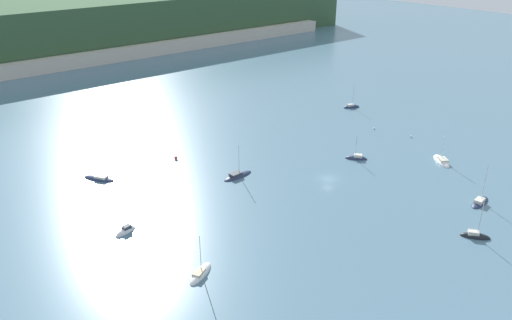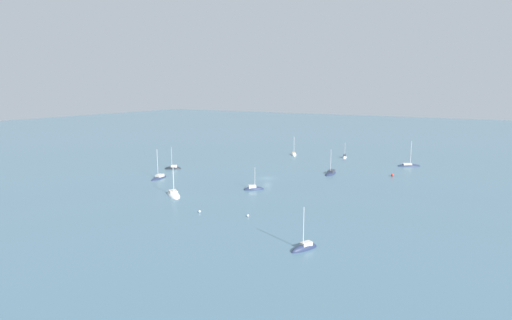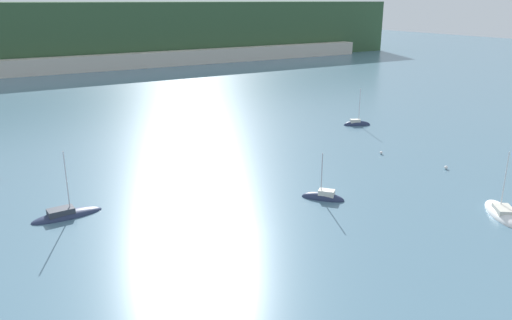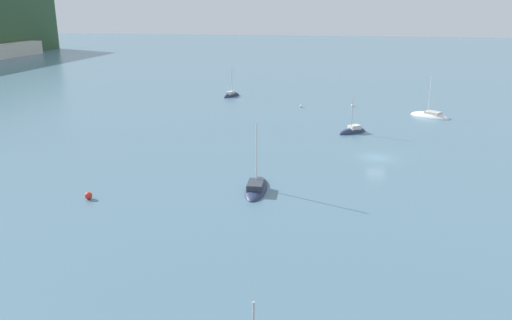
{
  "view_description": "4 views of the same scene",
  "coord_description": "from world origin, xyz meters",
  "px_view_note": "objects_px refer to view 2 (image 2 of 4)",
  "views": [
    {
      "loc": [
        -81.26,
        -71.67,
        53.85
      ],
      "look_at": [
        -11.45,
        13.39,
        3.59
      ],
      "focal_mm": 35.0,
      "sensor_mm": 36.0,
      "label": 1
    },
    {
      "loc": [
        106.6,
        57.48,
        27.79
      ],
      "look_at": [
        -11.91,
        -11.0,
        2.91
      ],
      "focal_mm": 28.0,
      "sensor_mm": 36.0,
      "label": 2
    },
    {
      "loc": [
        -24.6,
        -44.59,
        25.08
      ],
      "look_at": [
        11.43,
        15.96,
        2.38
      ],
      "focal_mm": 35.0,
      "sensor_mm": 36.0,
      "label": 3
    },
    {
      "loc": [
        -70.96,
        5.03,
        21.1
      ],
      "look_at": [
        -9.62,
        16.02,
        1.7
      ],
      "focal_mm": 35.0,
      "sensor_mm": 36.0,
      "label": 4
    }
  ],
  "objects_px": {
    "sailboat_1": "(345,157)",
    "mooring_buoy_0": "(392,175)",
    "sailboat_3": "(294,155)",
    "sailboat_8": "(304,249)",
    "mooring_buoy_1": "(200,211)",
    "sailboat_2": "(254,189)",
    "sailboat_0": "(331,174)",
    "sailboat_5": "(409,166)",
    "mooring_buoy_2": "(248,216)",
    "sailboat_6": "(159,178)",
    "sailboat_7": "(174,195)",
    "sailboat_4": "(173,169)"
  },
  "relations": [
    {
      "from": "sailboat_1",
      "to": "mooring_buoy_0",
      "type": "relative_size",
      "value": 8.44
    },
    {
      "from": "sailboat_3",
      "to": "sailboat_8",
      "type": "height_order",
      "value": "sailboat_3"
    },
    {
      "from": "sailboat_8",
      "to": "mooring_buoy_1",
      "type": "height_order",
      "value": "sailboat_8"
    },
    {
      "from": "sailboat_2",
      "to": "sailboat_1",
      "type": "bearing_deg",
      "value": 43.5
    },
    {
      "from": "sailboat_8",
      "to": "mooring_buoy_1",
      "type": "bearing_deg",
      "value": -78.58
    },
    {
      "from": "mooring_buoy_1",
      "to": "sailboat_1",
      "type": "bearing_deg",
      "value": 176.0
    },
    {
      "from": "sailboat_1",
      "to": "sailboat_2",
      "type": "bearing_deg",
      "value": 161.36
    },
    {
      "from": "sailboat_0",
      "to": "sailboat_1",
      "type": "xyz_separation_m",
      "value": [
        -32.17,
        -5.6,
        -0.0
      ]
    },
    {
      "from": "mooring_buoy_1",
      "to": "sailboat_2",
      "type": "bearing_deg",
      "value": 179.67
    },
    {
      "from": "sailboat_1",
      "to": "sailboat_5",
      "type": "relative_size",
      "value": 0.72
    },
    {
      "from": "mooring_buoy_0",
      "to": "mooring_buoy_2",
      "type": "bearing_deg",
      "value": -18.2
    },
    {
      "from": "sailboat_2",
      "to": "mooring_buoy_0",
      "type": "bearing_deg",
      "value": 9.82
    },
    {
      "from": "sailboat_6",
      "to": "mooring_buoy_0",
      "type": "xyz_separation_m",
      "value": [
        -39.37,
        62.2,
        0.27
      ]
    },
    {
      "from": "sailboat_5",
      "to": "sailboat_7",
      "type": "xyz_separation_m",
      "value": [
        72.51,
        -46.45,
        -0.01
      ]
    },
    {
      "from": "mooring_buoy_1",
      "to": "mooring_buoy_2",
      "type": "distance_m",
      "value": 11.35
    },
    {
      "from": "sailboat_5",
      "to": "sailboat_6",
      "type": "relative_size",
      "value": 0.99
    },
    {
      "from": "sailboat_3",
      "to": "mooring_buoy_0",
      "type": "distance_m",
      "value": 49.46
    },
    {
      "from": "sailboat_1",
      "to": "sailboat_3",
      "type": "height_order",
      "value": "sailboat_3"
    },
    {
      "from": "sailboat_0",
      "to": "sailboat_8",
      "type": "relative_size",
      "value": 1.02
    },
    {
      "from": "sailboat_0",
      "to": "sailboat_3",
      "type": "relative_size",
      "value": 1.02
    },
    {
      "from": "sailboat_7",
      "to": "mooring_buoy_1",
      "type": "relative_size",
      "value": 16.15
    },
    {
      "from": "sailboat_8",
      "to": "mooring_buoy_0",
      "type": "relative_size",
      "value": 10.4
    },
    {
      "from": "sailboat_1",
      "to": "sailboat_6",
      "type": "bearing_deg",
      "value": 136.27
    },
    {
      "from": "sailboat_3",
      "to": "sailboat_8",
      "type": "distance_m",
      "value": 99.57
    },
    {
      "from": "sailboat_2",
      "to": "mooring_buoy_2",
      "type": "relative_size",
      "value": 13.95
    },
    {
      "from": "sailboat_4",
      "to": "mooring_buoy_1",
      "type": "xyz_separation_m",
      "value": [
        34.64,
        38.65,
        0.16
      ]
    },
    {
      "from": "sailboat_2",
      "to": "sailboat_6",
      "type": "distance_m",
      "value": 32.6
    },
    {
      "from": "sailboat_2",
      "to": "sailboat_5",
      "type": "height_order",
      "value": "sailboat_5"
    },
    {
      "from": "sailboat_0",
      "to": "sailboat_2",
      "type": "relative_size",
      "value": 1.24
    },
    {
      "from": "sailboat_3",
      "to": "sailboat_5",
      "type": "relative_size",
      "value": 0.89
    },
    {
      "from": "sailboat_8",
      "to": "sailboat_5",
      "type": "bearing_deg",
      "value": -156.0
    },
    {
      "from": "sailboat_7",
      "to": "sailboat_8",
      "type": "distance_m",
      "value": 46.39
    },
    {
      "from": "sailboat_2",
      "to": "sailboat_3",
      "type": "relative_size",
      "value": 0.82
    },
    {
      "from": "sailboat_1",
      "to": "sailboat_2",
      "type": "distance_m",
      "value": 62.72
    },
    {
      "from": "sailboat_4",
      "to": "mooring_buoy_2",
      "type": "height_order",
      "value": "sailboat_4"
    },
    {
      "from": "sailboat_1",
      "to": "sailboat_8",
      "type": "height_order",
      "value": "sailboat_8"
    },
    {
      "from": "sailboat_8",
      "to": "mooring_buoy_2",
      "type": "relative_size",
      "value": 16.9
    },
    {
      "from": "sailboat_3",
      "to": "mooring_buoy_2",
      "type": "bearing_deg",
      "value": -10.25
    },
    {
      "from": "mooring_buoy_1",
      "to": "sailboat_0",
      "type": "bearing_deg",
      "value": 167.88
    },
    {
      "from": "sailboat_0",
      "to": "mooring_buoy_1",
      "type": "distance_m",
      "value": 55.43
    },
    {
      "from": "sailboat_1",
      "to": "sailboat_7",
      "type": "bearing_deg",
      "value": 151.7
    },
    {
      "from": "sailboat_1",
      "to": "sailboat_4",
      "type": "xyz_separation_m",
      "value": [
        51.72,
        -44.69,
        0.0
      ]
    },
    {
      "from": "sailboat_2",
      "to": "mooring_buoy_2",
      "type": "distance_m",
      "value": 23.55
    },
    {
      "from": "sailboat_1",
      "to": "sailboat_7",
      "type": "relative_size",
      "value": 0.8
    },
    {
      "from": "sailboat_1",
      "to": "mooring_buoy_2",
      "type": "relative_size",
      "value": 13.7
    },
    {
      "from": "sailboat_4",
      "to": "sailboat_5",
      "type": "relative_size",
      "value": 0.87
    },
    {
      "from": "sailboat_8",
      "to": "sailboat_7",
      "type": "bearing_deg",
      "value": -83.88
    },
    {
      "from": "sailboat_3",
      "to": "mooring_buoy_1",
      "type": "height_order",
      "value": "sailboat_3"
    },
    {
      "from": "sailboat_6",
      "to": "sailboat_1",
      "type": "bearing_deg",
      "value": 141.57
    },
    {
      "from": "mooring_buoy_2",
      "to": "sailboat_4",
      "type": "bearing_deg",
      "value": -122.53
    }
  ]
}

